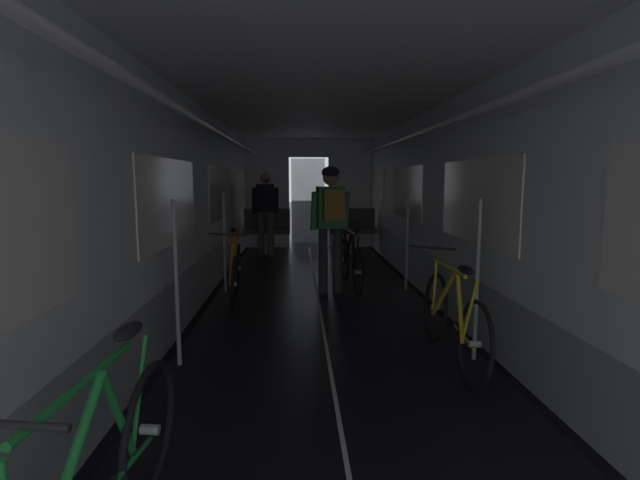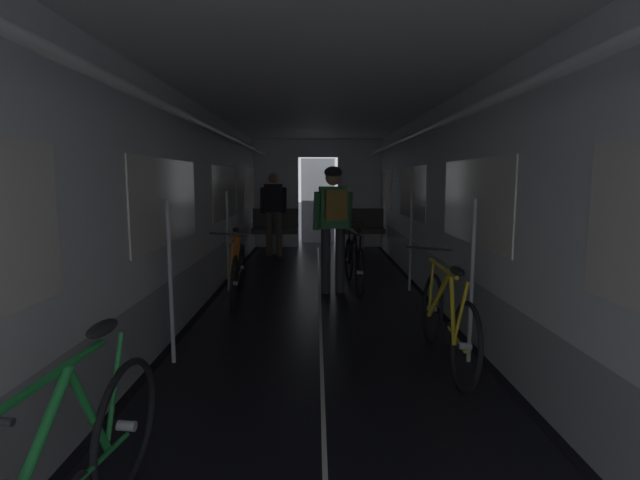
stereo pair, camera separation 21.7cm
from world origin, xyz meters
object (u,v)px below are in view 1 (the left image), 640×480
Objects in this scene: bench_seat_far_left at (267,227)px; person_cyclist_aisle at (331,215)px; person_standing_near_bench at (266,208)px; bicycle_orange at (235,271)px; bench_seat_far_right at (352,226)px; bicycle_yellow at (453,318)px; bicycle_black_in_aisle at (351,262)px.

bench_seat_far_left is 0.57× the size of person_cyclist_aisle.
person_cyclist_aisle is 3.31m from person_standing_near_bench.
bicycle_orange is at bearing -164.59° from person_cyclist_aisle.
bicycle_yellow is (0.16, -6.01, -0.18)m from bench_seat_far_right.
person_cyclist_aisle is 1.02× the size of bicycle_black_in_aisle.
person_cyclist_aisle is (-0.71, -3.51, 0.50)m from bench_seat_far_right.
bench_seat_far_left is at bearing 113.38° from bicycle_black_in_aisle.
bench_seat_far_right is at bearing 91.50° from bicycle_yellow.
bench_seat_far_right is 3.27m from bicycle_black_in_aisle.
person_cyclist_aisle is at bearing 15.41° from bicycle_orange.
bench_seat_far_left is at bearing 90.41° from person_standing_near_bench.
person_standing_near_bench is at bearing 109.12° from bicycle_yellow.
bicycle_yellow is 2.83m from bicycle_black_in_aisle.
bench_seat_far_right is 3.61m from person_cyclist_aisle.
person_cyclist_aisle reaches higher than bench_seat_far_left.
person_standing_near_bench is at bearing -168.17° from bench_seat_far_right.
bicycle_yellow and bicycle_orange have the same top height.
bench_seat_far_right is at bearing 82.99° from bicycle_black_in_aisle.
bench_seat_far_left is 3.71m from person_cyclist_aisle.
bench_seat_far_left is 3.54m from bicycle_black_in_aisle.
bicycle_orange is at bearing 134.50° from bicycle_yellow.
person_cyclist_aisle is (1.26, 0.35, 0.69)m from bicycle_orange.
bench_seat_far_left and bench_seat_far_right have the same top height.
bench_seat_far_left reaches higher than bicycle_yellow.
person_cyclist_aisle reaches higher than person_standing_near_bench.
person_standing_near_bench is at bearing 109.18° from person_cyclist_aisle.
bench_seat_far_left is 0.55m from person_standing_near_bench.
bicycle_yellow is 2.74m from person_cyclist_aisle.
bicycle_yellow is at bearing -88.50° from bench_seat_far_right.
bench_seat_far_left reaches higher than bicycle_orange.
bicycle_black_in_aisle is 3.24m from person_standing_near_bench.
person_cyclist_aisle reaches higher than bicycle_orange.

